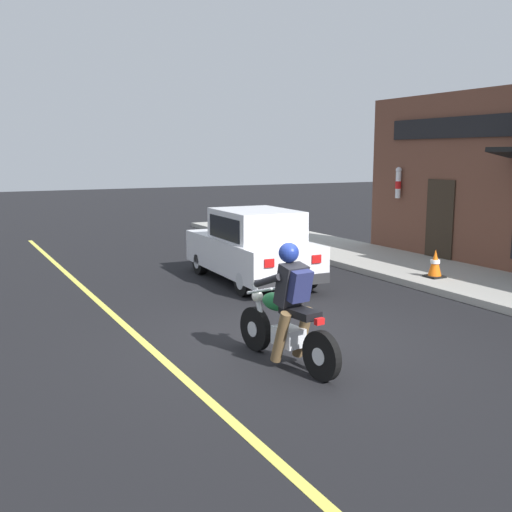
# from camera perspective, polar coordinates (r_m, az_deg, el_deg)

# --- Properties ---
(ground_plane) EXTENTS (80.00, 80.00, 0.00)m
(ground_plane) POSITION_cam_1_polar(r_m,az_deg,el_deg) (8.77, 2.92, -8.41)
(ground_plane) COLOR black
(sidewalk_curb) EXTENTS (2.60, 22.00, 0.14)m
(sidewalk_curb) POSITION_cam_1_polar(r_m,az_deg,el_deg) (14.33, 15.63, -1.34)
(sidewalk_curb) COLOR #9E9B93
(sidewalk_curb) RESTS_ON ground
(lane_stripe) EXTENTS (0.12, 19.80, 0.01)m
(lane_stripe) POSITION_cam_1_polar(r_m,az_deg,el_deg) (10.79, -13.76, -5.19)
(lane_stripe) COLOR #D1C64C
(lane_stripe) RESTS_ON ground
(motorcycle_with_rider) EXTENTS (0.63, 2.02, 1.62)m
(motorcycle_with_rider) POSITION_cam_1_polar(r_m,az_deg,el_deg) (7.78, 3.01, -5.57)
(motorcycle_with_rider) COLOR black
(motorcycle_with_rider) RESTS_ON ground
(car_hatchback) EXTENTS (1.78, 3.84, 1.57)m
(car_hatchback) POSITION_cam_1_polar(r_m,az_deg,el_deg) (12.82, -0.37, 0.91)
(car_hatchback) COLOR black
(car_hatchback) RESTS_ON ground
(traffic_cone) EXTENTS (0.36, 0.36, 0.60)m
(traffic_cone) POSITION_cam_1_polar(r_m,az_deg,el_deg) (13.21, 16.69, -0.72)
(traffic_cone) COLOR black
(traffic_cone) RESTS_ON sidewalk_curb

